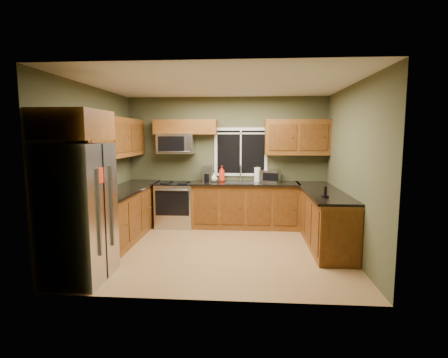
# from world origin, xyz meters

# --- Properties ---
(floor) EXTENTS (4.20, 4.20, 0.00)m
(floor) POSITION_xyz_m (0.00, 0.00, 0.00)
(floor) COLOR #9A7344
(floor) RESTS_ON ground
(ceiling) EXTENTS (4.20, 4.20, 0.00)m
(ceiling) POSITION_xyz_m (0.00, 0.00, 2.70)
(ceiling) COLOR white
(ceiling) RESTS_ON back_wall
(back_wall) EXTENTS (4.20, 0.00, 4.20)m
(back_wall) POSITION_xyz_m (0.00, 1.80, 1.35)
(back_wall) COLOR #484B2E
(back_wall) RESTS_ON ground
(front_wall) EXTENTS (4.20, 0.00, 4.20)m
(front_wall) POSITION_xyz_m (0.00, -1.80, 1.35)
(front_wall) COLOR #484B2E
(front_wall) RESTS_ON ground
(left_wall) EXTENTS (0.00, 3.60, 3.60)m
(left_wall) POSITION_xyz_m (-2.10, 0.00, 1.35)
(left_wall) COLOR #484B2E
(left_wall) RESTS_ON ground
(right_wall) EXTENTS (0.00, 3.60, 3.60)m
(right_wall) POSITION_xyz_m (2.10, 0.00, 1.35)
(right_wall) COLOR #484B2E
(right_wall) RESTS_ON ground
(window) EXTENTS (1.12, 0.03, 1.02)m
(window) POSITION_xyz_m (0.30, 1.78, 1.55)
(window) COLOR white
(window) RESTS_ON back_wall
(base_cabinets_left) EXTENTS (0.60, 2.65, 0.90)m
(base_cabinets_left) POSITION_xyz_m (-1.80, 0.48, 0.45)
(base_cabinets_left) COLOR brown
(base_cabinets_left) RESTS_ON ground
(countertop_left) EXTENTS (0.65, 2.65, 0.04)m
(countertop_left) POSITION_xyz_m (-1.78, 0.48, 0.92)
(countertop_left) COLOR black
(countertop_left) RESTS_ON base_cabinets_left
(base_cabinets_back) EXTENTS (2.17, 0.60, 0.90)m
(base_cabinets_back) POSITION_xyz_m (0.42, 1.50, 0.45)
(base_cabinets_back) COLOR brown
(base_cabinets_back) RESTS_ON ground
(countertop_back) EXTENTS (2.17, 0.65, 0.04)m
(countertop_back) POSITION_xyz_m (0.42, 1.48, 0.92)
(countertop_back) COLOR black
(countertop_back) RESTS_ON base_cabinets_back
(base_cabinets_peninsula) EXTENTS (0.60, 2.52, 0.90)m
(base_cabinets_peninsula) POSITION_xyz_m (1.80, 0.54, 0.45)
(base_cabinets_peninsula) COLOR brown
(base_cabinets_peninsula) RESTS_ON ground
(countertop_peninsula) EXTENTS (0.65, 2.50, 0.04)m
(countertop_peninsula) POSITION_xyz_m (1.78, 0.55, 0.92)
(countertop_peninsula) COLOR black
(countertop_peninsula) RESTS_ON base_cabinets_peninsula
(upper_cabinets_left) EXTENTS (0.33, 2.65, 0.72)m
(upper_cabinets_left) POSITION_xyz_m (-1.94, 0.48, 1.86)
(upper_cabinets_left) COLOR brown
(upper_cabinets_left) RESTS_ON left_wall
(upper_cabinets_back_left) EXTENTS (1.30, 0.33, 0.30)m
(upper_cabinets_back_left) POSITION_xyz_m (-0.85, 1.64, 2.07)
(upper_cabinets_back_left) COLOR brown
(upper_cabinets_back_left) RESTS_ON back_wall
(upper_cabinets_back_right) EXTENTS (1.30, 0.33, 0.72)m
(upper_cabinets_back_right) POSITION_xyz_m (1.45, 1.64, 1.86)
(upper_cabinets_back_right) COLOR brown
(upper_cabinets_back_right) RESTS_ON back_wall
(upper_cabinet_over_fridge) EXTENTS (0.72, 0.90, 0.38)m
(upper_cabinet_over_fridge) POSITION_xyz_m (-1.74, -1.30, 2.03)
(upper_cabinet_over_fridge) COLOR brown
(upper_cabinet_over_fridge) RESTS_ON left_wall
(refrigerator) EXTENTS (0.74, 0.90, 1.80)m
(refrigerator) POSITION_xyz_m (-1.74, -1.30, 0.90)
(refrigerator) COLOR #B7B7BC
(refrigerator) RESTS_ON ground
(range) EXTENTS (0.76, 0.69, 0.94)m
(range) POSITION_xyz_m (-1.05, 1.47, 0.47)
(range) COLOR #B7B7BC
(range) RESTS_ON ground
(microwave) EXTENTS (0.76, 0.41, 0.42)m
(microwave) POSITION_xyz_m (-1.05, 1.61, 1.73)
(microwave) COLOR #B7B7BC
(microwave) RESTS_ON back_wall
(sink) EXTENTS (0.60, 0.42, 0.36)m
(sink) POSITION_xyz_m (0.30, 1.49, 0.95)
(sink) COLOR slate
(sink) RESTS_ON countertop_back
(toaster_oven) EXTENTS (0.46, 0.42, 0.24)m
(toaster_oven) POSITION_xyz_m (0.91, 1.62, 1.06)
(toaster_oven) COLOR #B7B7BC
(toaster_oven) RESTS_ON countertop_back
(coffee_maker) EXTENTS (0.21, 0.27, 0.32)m
(coffee_maker) POSITION_xyz_m (-0.39, 1.58, 1.09)
(coffee_maker) COLOR slate
(coffee_maker) RESTS_ON countertop_back
(kettle) EXTENTS (0.21, 0.21, 0.28)m
(kettle) POSITION_xyz_m (-0.40, 1.56, 1.07)
(kettle) COLOR #B7B7BC
(kettle) RESTS_ON countertop_back
(paper_towel_roll) EXTENTS (0.15, 0.15, 0.33)m
(paper_towel_roll) POSITION_xyz_m (0.65, 1.61, 1.09)
(paper_towel_roll) COLOR white
(paper_towel_roll) RESTS_ON countertop_back
(soap_bottle_a) EXTENTS (0.17, 0.17, 0.33)m
(soap_bottle_a) POSITION_xyz_m (-0.09, 1.63, 1.11)
(soap_bottle_a) COLOR red
(soap_bottle_a) RESTS_ON countertop_back
(soap_bottle_b) EXTENTS (0.10, 0.10, 0.18)m
(soap_bottle_b) POSITION_xyz_m (0.70, 1.70, 1.03)
(soap_bottle_b) COLOR white
(soap_bottle_b) RESTS_ON countertop_back
(soap_bottle_c) EXTENTS (0.19, 0.19, 0.19)m
(soap_bottle_c) POSITION_xyz_m (-0.25, 1.55, 1.03)
(soap_bottle_c) COLOR white
(soap_bottle_c) RESTS_ON countertop_back
(cordless_phone) EXTENTS (0.11, 0.11, 0.18)m
(cordless_phone) POSITION_xyz_m (1.66, -0.20, 0.99)
(cordless_phone) COLOR black
(cordless_phone) RESTS_ON countertop_peninsula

